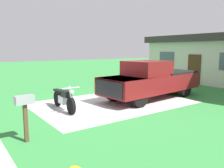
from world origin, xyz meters
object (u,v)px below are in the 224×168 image
motorcycle (64,99)px  neighbor_house (214,58)px  mailbox (25,106)px  pickup_truck (152,80)px

motorcycle → neighbor_house: neighbor_house is taller
mailbox → motorcycle: bearing=138.5°
mailbox → pickup_truck: bearing=106.3°
motorcycle → pickup_truck: (0.48, 4.55, 0.48)m
motorcycle → mailbox: bearing=-41.5°
mailbox → neighbor_house: (-3.62, 15.09, 0.81)m
motorcycle → mailbox: size_ratio=1.76×
motorcycle → mailbox: mailbox is taller
pickup_truck → mailbox: pickup_truck is taller
pickup_truck → neighbor_house: neighbor_house is taller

